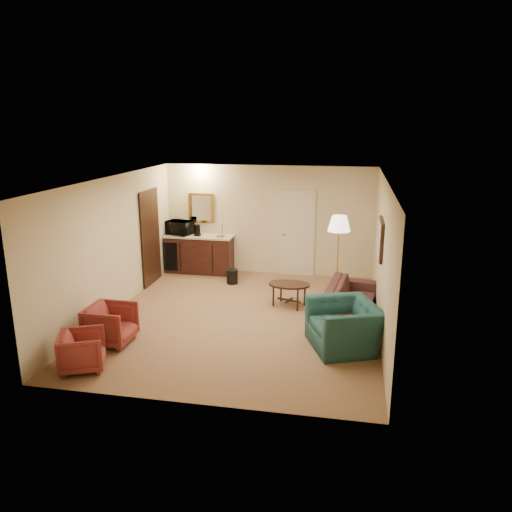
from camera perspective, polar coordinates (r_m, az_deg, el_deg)
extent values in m
plane|color=brown|center=(9.47, -1.62, -7.11)|extent=(6.00, 6.00, 0.00)
cube|color=beige|center=(11.93, 1.44, 4.10)|extent=(5.00, 0.02, 2.60)
cube|color=beige|center=(9.89, -15.97, 1.20)|extent=(0.02, 6.00, 2.60)
cube|color=beige|center=(8.87, 14.29, -0.25)|extent=(0.02, 6.00, 2.60)
cube|color=white|center=(8.82, -1.75, 8.73)|extent=(5.00, 6.00, 0.02)
cube|color=beige|center=(11.86, 4.75, 2.63)|extent=(0.82, 0.06, 2.05)
cube|color=black|center=(11.43, -11.98, 2.00)|extent=(0.06, 0.98, 2.10)
cube|color=yellow|center=(12.23, -6.26, 5.48)|extent=(0.62, 0.04, 0.72)
cube|color=black|center=(9.20, 14.01, 1.91)|extent=(0.06, 0.90, 0.70)
cube|color=#341910|center=(12.23, -6.45, 0.24)|extent=(1.64, 0.58, 0.92)
imported|color=black|center=(9.55, 10.67, -4.49)|extent=(0.87, 2.19, 0.83)
imported|color=#1C4745|center=(8.25, 10.07, -7.03)|extent=(1.12, 1.35, 1.01)
imported|color=maroon|center=(8.66, -16.29, -7.31)|extent=(0.67, 0.71, 0.73)
imported|color=maroon|center=(7.95, -19.26, -9.99)|extent=(0.79, 0.81, 0.64)
cube|color=black|center=(10.00, 3.80, -4.44)|extent=(0.96, 0.80, 0.47)
cube|color=gold|center=(10.44, 9.33, -0.10)|extent=(0.60, 0.60, 1.75)
cylinder|color=black|center=(11.39, -2.73, -2.36)|extent=(0.29, 0.29, 0.32)
imported|color=black|center=(12.27, -8.73, 3.40)|extent=(0.67, 0.49, 0.41)
cylinder|color=black|center=(12.06, -6.72, 2.94)|extent=(0.17, 0.17, 0.27)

